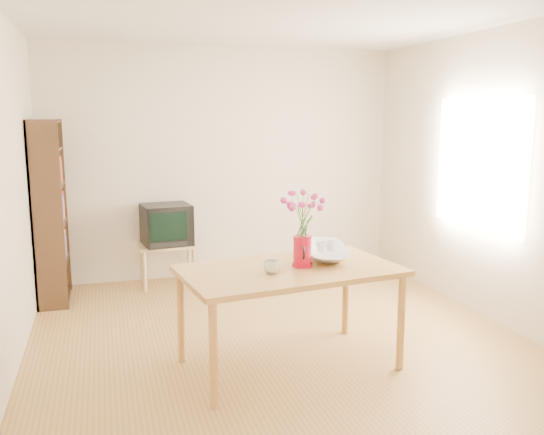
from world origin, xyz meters
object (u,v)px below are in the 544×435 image
object	(u,v)px
mug	(272,267)
television	(166,224)
pitcher	(302,252)
bowl	(326,228)
table	(290,277)

from	to	relation	value
mug	television	xyz separation A→B (m)	(-0.47, 2.47, -0.11)
pitcher	television	distance (m)	2.47
mug	bowl	xyz separation A→B (m)	(0.54, 0.33, 0.18)
television	table	bearing A→B (deg)	-81.83
table	bowl	xyz separation A→B (m)	(0.38, 0.23, 0.30)
pitcher	mug	xyz separation A→B (m)	(-0.26, -0.11, -0.06)
pitcher	bowl	bearing A→B (deg)	52.58
table	pitcher	distance (m)	0.20
pitcher	bowl	distance (m)	0.37
table	bowl	bearing A→B (deg)	24.18
bowl	television	world-z (taller)	bowl
mug	television	distance (m)	2.51
table	bowl	world-z (taller)	bowl
bowl	television	size ratio (longest dim) A/B	0.89
table	mug	size ratio (longest dim) A/B	14.44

